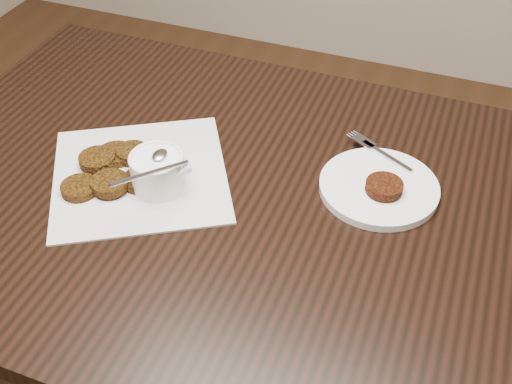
% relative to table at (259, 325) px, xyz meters
% --- Properties ---
extents(table, '(1.41, 0.90, 0.75)m').
position_rel_table_xyz_m(table, '(0.00, 0.00, 0.00)').
color(table, black).
rests_on(table, floor).
extents(napkin, '(0.43, 0.43, 0.00)m').
position_rel_table_xyz_m(napkin, '(-0.23, -0.02, 0.38)').
color(napkin, silver).
rests_on(napkin, table).
extents(sauce_ramekin, '(0.16, 0.16, 0.13)m').
position_rel_table_xyz_m(sauce_ramekin, '(-0.18, -0.04, 0.45)').
color(sauce_ramekin, white).
rests_on(sauce_ramekin, napkin).
extents(patty_cluster, '(0.29, 0.29, 0.02)m').
position_rel_table_xyz_m(patty_cluster, '(-0.28, -0.04, 0.39)').
color(patty_cluster, '#63390D').
rests_on(patty_cluster, napkin).
extents(plate_with_patty, '(0.29, 0.29, 0.03)m').
position_rel_table_xyz_m(plate_with_patty, '(0.19, 0.10, 0.39)').
color(plate_with_patty, white).
rests_on(plate_with_patty, table).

